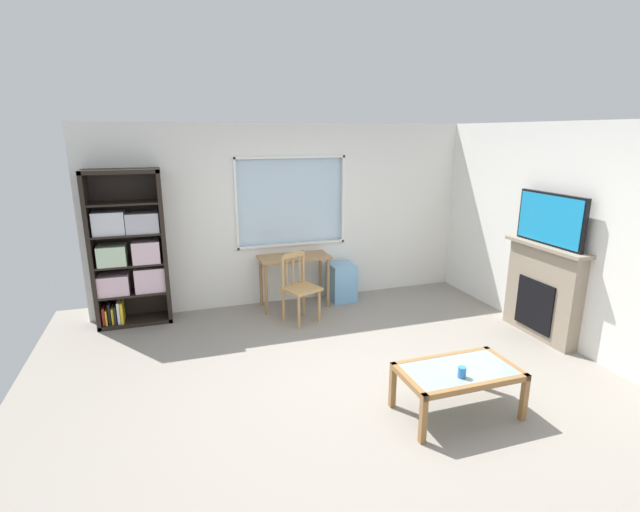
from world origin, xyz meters
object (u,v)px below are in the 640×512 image
(bookshelf, at_px, (129,253))
(desk_under_window, at_px, (294,265))
(plastic_drawer_unit, at_px, (342,282))
(sippy_cup, at_px, (462,372))
(wooden_chair, at_px, (299,287))
(fireplace, at_px, (542,291))
(tv, at_px, (550,219))
(coffee_table, at_px, (458,375))

(bookshelf, relative_size, desk_under_window, 2.01)
(bookshelf, distance_m, plastic_drawer_unit, 2.93)
(bookshelf, bearing_deg, sippy_cup, -49.39)
(wooden_chair, height_order, fireplace, fireplace)
(wooden_chair, relative_size, plastic_drawer_unit, 1.65)
(desk_under_window, distance_m, tv, 3.26)
(bookshelf, bearing_deg, tv, -22.87)
(desk_under_window, relative_size, sippy_cup, 10.90)
(sippy_cup, bearing_deg, wooden_chair, 104.97)
(bookshelf, bearing_deg, coffee_table, -47.65)
(plastic_drawer_unit, bearing_deg, desk_under_window, -176.09)
(bookshelf, xyz_separation_m, tv, (4.66, -1.97, 0.51))
(fireplace, bearing_deg, desk_under_window, 144.08)
(desk_under_window, xyz_separation_m, wooden_chair, (-0.07, -0.52, -0.16))
(wooden_chair, distance_m, tv, 3.10)
(fireplace, distance_m, coffee_table, 2.20)
(bookshelf, xyz_separation_m, desk_under_window, (2.12, -0.11, -0.31))
(bookshelf, relative_size, wooden_chair, 2.20)
(plastic_drawer_unit, xyz_separation_m, sippy_cup, (-0.12, -3.12, 0.20))
(bookshelf, distance_m, tv, 5.09)
(bookshelf, bearing_deg, wooden_chair, -17.00)
(plastic_drawer_unit, bearing_deg, fireplace, -46.15)
(bookshelf, xyz_separation_m, fireplace, (4.68, -1.97, -0.36))
(wooden_chair, bearing_deg, coffee_table, -73.03)
(desk_under_window, distance_m, plastic_drawer_unit, 0.81)
(wooden_chair, height_order, coffee_table, wooden_chair)
(fireplace, xyz_separation_m, coffee_table, (-1.89, -1.09, -0.20))
(wooden_chair, bearing_deg, desk_under_window, 82.18)
(tv, height_order, coffee_table, tv)
(wooden_chair, distance_m, plastic_drawer_unit, 1.00)
(plastic_drawer_unit, distance_m, fireplace, 2.66)
(desk_under_window, relative_size, wooden_chair, 1.09)
(desk_under_window, bearing_deg, plastic_drawer_unit, 3.91)
(tv, bearing_deg, wooden_chair, 152.87)
(fireplace, height_order, tv, tv)
(bookshelf, distance_m, fireplace, 5.09)
(bookshelf, bearing_deg, plastic_drawer_unit, -1.18)
(desk_under_window, relative_size, coffee_table, 0.95)
(wooden_chair, xyz_separation_m, sippy_cup, (0.68, -2.56, 0.01))
(fireplace, bearing_deg, bookshelf, 157.21)
(fireplace, bearing_deg, coffee_table, -150.04)
(coffee_table, bearing_deg, bookshelf, 132.35)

